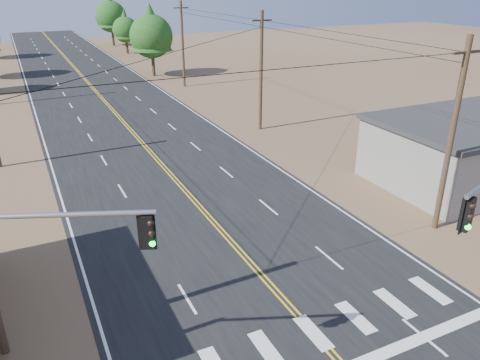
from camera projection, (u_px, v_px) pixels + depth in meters
road at (151, 153)px, 35.85m from camera, size 15.00×200.00×0.02m
utility_pole_right_near at (451, 137)px, 23.14m from camera, size 1.80×0.30×10.00m
utility_pole_right_mid at (261, 71)px, 39.68m from camera, size 1.80×0.30×10.00m
utility_pole_right_far at (183, 44)px, 56.22m from camera, size 1.80×0.30×10.00m
signal_mast_left at (17, 278)px, 13.23m from camera, size 5.46×2.41×6.66m
tree_right_near at (151, 32)px, 62.20m from camera, size 5.73×5.73×9.55m
tree_right_mid at (125, 27)px, 82.05m from camera, size 4.46×4.46×7.43m
tree_right_far at (111, 13)px, 91.36m from camera, size 6.00×6.00×10.00m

